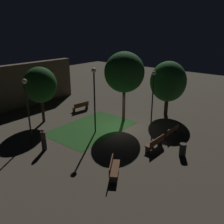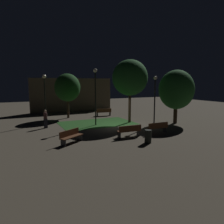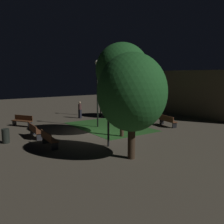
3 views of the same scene
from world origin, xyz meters
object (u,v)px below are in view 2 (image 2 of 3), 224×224
at_px(tree_left_canopy, 67,88).
at_px(lamp_post_plaza_west, 45,91).
at_px(tree_back_left, 130,78).
at_px(lamp_post_plaza_east, 155,92).
at_px(bench_corner, 157,127).
at_px(trash_bin, 148,136).
at_px(bench_back_row, 104,112).
at_px(bench_front_left, 129,131).
at_px(lamp_post_near_wall, 95,88).
at_px(tree_back_right, 176,90).
at_px(bench_by_lamp, 71,136).
at_px(pedestrian, 45,118).

relative_size(tree_left_canopy, lamp_post_plaza_west, 1.06).
relative_size(tree_back_left, lamp_post_plaza_west, 1.32).
bearing_deg(lamp_post_plaza_east, bench_corner, -123.16).
relative_size(tree_back_left, trash_bin, 7.04).
bearing_deg(tree_left_canopy, bench_back_row, -5.37).
xyz_separation_m(bench_corner, trash_bin, (-2.22, -1.88, -0.04)).
bearing_deg(bench_back_row, bench_corner, -88.82).
bearing_deg(bench_corner, bench_front_left, 180.00).
relative_size(bench_back_row, lamp_post_near_wall, 0.35).
bearing_deg(bench_front_left, bench_corner, -0.00).
height_order(lamp_post_near_wall, lamp_post_plaza_east, lamp_post_near_wall).
bearing_deg(bench_corner, tree_back_left, 85.25).
bearing_deg(tree_back_right, trash_bin, -144.99).
bearing_deg(bench_by_lamp, bench_corner, -2.66).
bearing_deg(pedestrian, lamp_post_near_wall, -8.81).
bearing_deg(lamp_post_plaza_east, lamp_post_near_wall, 155.44).
relative_size(bench_front_left, tree_back_left, 0.29).
distance_m(bench_front_left, bench_back_row, 10.23).
xyz_separation_m(bench_corner, bench_by_lamp, (-6.80, 0.32, 0.00)).
distance_m(tree_back_right, lamp_post_plaza_east, 2.41).
bearing_deg(trash_bin, bench_corner, 40.22).
xyz_separation_m(bench_front_left, pedestrian, (-5.05, 5.88, 0.37)).
distance_m(bench_front_left, pedestrian, 7.76).
xyz_separation_m(bench_front_left, bench_corner, (2.53, -0.00, 0.00)).
relative_size(trash_bin, pedestrian, 0.55).
height_order(bench_by_lamp, trash_bin, same).
xyz_separation_m(bench_by_lamp, bench_back_row, (6.60, 9.65, 0.00)).
bearing_deg(lamp_post_near_wall, bench_back_row, 58.50).
xyz_separation_m(tree_back_left, lamp_post_near_wall, (-3.55, 0.23, -0.94)).
bearing_deg(tree_back_left, lamp_post_plaza_east, -54.41).
distance_m(bench_back_row, lamp_post_plaza_west, 7.79).
distance_m(bench_by_lamp, tree_back_right, 11.67).
height_order(bench_front_left, bench_by_lamp, same).
relative_size(bench_back_row, lamp_post_plaza_east, 0.40).
bearing_deg(pedestrian, bench_corner, -37.78).
distance_m(lamp_post_plaza_east, trash_bin, 6.84).
bearing_deg(trash_bin, tree_back_right, 35.01).
distance_m(bench_by_lamp, trash_bin, 5.08).
bearing_deg(lamp_post_plaza_east, pedestrian, 162.51).
bearing_deg(bench_back_row, tree_back_left, -82.99).
distance_m(bench_front_left, tree_back_right, 7.83).
height_order(bench_back_row, lamp_post_plaza_east, lamp_post_plaza_east).
relative_size(lamp_post_near_wall, lamp_post_plaza_west, 1.11).
relative_size(bench_by_lamp, pedestrian, 1.10).
xyz_separation_m(lamp_post_near_wall, trash_bin, (0.91, -7.07, -3.05)).
bearing_deg(tree_left_canopy, tree_back_right, -41.41).
height_order(bench_back_row, trash_bin, same).
bearing_deg(bench_corner, lamp_post_plaza_west, 132.20).
distance_m(bench_by_lamp, lamp_post_plaza_east, 9.44).
height_order(bench_corner, tree_left_canopy, tree_left_canopy).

